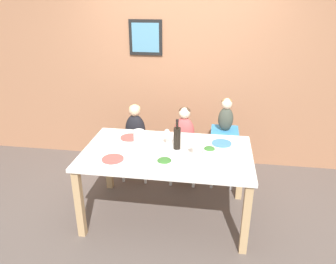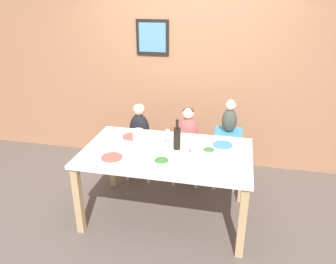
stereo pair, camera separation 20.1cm
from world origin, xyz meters
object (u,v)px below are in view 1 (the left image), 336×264
Objects in this scene: person_baby_right at (226,113)px; dinner_plate_back_left at (130,137)px; paper_towel_roll at (139,143)px; wine_glass_near at (193,144)px; chair_right_highchair at (224,143)px; chair_far_center at (184,153)px; dinner_plate_back_right at (222,143)px; dinner_plate_front_left at (113,159)px; wine_glass_far at (167,134)px; salad_bowl_small at (209,151)px; salad_bowl_large at (164,162)px; chair_far_left at (136,150)px; person_child_center at (184,129)px; person_child_left at (135,126)px; wine_bottle at (177,137)px.

dinner_plate_back_left is (-1.04, -0.48, -0.17)m from person_baby_right.
wine_glass_near is (0.52, 0.05, 0.00)m from paper_towel_roll.
wine_glass_near is at bearing 5.89° from paper_towel_roll.
chair_far_center is at bearing -180.00° from chair_right_highchair.
dinner_plate_front_left is at bearing -153.45° from dinner_plate_back_right.
chair_right_highchair is 2.82× the size of paper_towel_roll.
chair_far_center is 2.47× the size of wine_glass_near.
person_baby_right is 2.13× the size of wine_glass_far.
wine_glass_near reaches higher than chair_right_highchair.
person_baby_right is 0.77m from salad_bowl_small.
paper_towel_roll is (-0.84, -0.86, -0.04)m from person_baby_right.
dinner_plate_front_left is at bearing -137.11° from person_baby_right.
chair_far_left is at bearing 117.12° from salad_bowl_large.
salad_bowl_small is (0.15, 0.07, -0.09)m from wine_glass_near.
person_child_center is at bearing 90.00° from chair_far_center.
person_child_left is at bearing 155.65° from dinner_plate_back_right.
dinner_plate_back_left is (-0.48, 0.57, -0.03)m from salad_bowl_large.
wine_glass_far is at bearing 145.69° from wine_glass_near.
chair_far_left is 1.04m from paper_towel_roll.
chair_far_center is 2.23× the size of dinner_plate_back_right.
wine_glass_near is 1.21× the size of salad_bowl_large.
salad_bowl_small is (-0.16, -0.74, 0.25)m from chair_right_highchair.
chair_right_highchair reaches higher than chair_far_center.
paper_towel_roll is at bearing -134.32° from chair_right_highchair.
chair_far_center is 2.23× the size of dinner_plate_front_left.
salad_bowl_large is (-0.07, -0.39, -0.08)m from wine_bottle.
wine_glass_far is at bearing 163.53° from salad_bowl_small.
wine_glass_far reaches higher than chair_far_left.
chair_right_highchair reaches higher than chair_far_left.
wine_bottle is 0.40m from paper_towel_roll.
dinner_plate_back_left is at bearing 155.55° from wine_glass_near.
wine_glass_far reaches higher than dinner_plate_front_left.
salad_bowl_small is 0.61× the size of dinner_plate_back_left.
chair_far_center is at bearing 85.99° from salad_bowl_large.
chair_right_highchair is at bearing 68.54° from wine_glass_near.
person_child_left reaches higher than salad_bowl_large.
wine_glass_far reaches higher than dinner_plate_back_left.
paper_towel_roll reaches higher than wine_glass_near.
dinner_plate_front_left is 1.00× the size of dinner_plate_back_right.
person_child_center is at bearing 85.99° from salad_bowl_large.
salad_bowl_small is 0.92m from dinner_plate_back_left.
wine_glass_near is at bearing -111.43° from person_baby_right.
wine_glass_far is (-0.12, -0.61, 0.52)m from chair_far_center.
dinner_plate_back_left is at bearing 161.34° from wine_bottle.
dinner_plate_back_left is at bearing -82.64° from chair_far_left.
person_child_left reaches higher than chair_right_highchair.
paper_towel_roll is 0.53m from wine_glass_near.
person_child_left is 1.20m from salad_bowl_small.
person_child_left is 0.61m from person_child_center.
person_child_center is 0.82m from salad_bowl_small.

